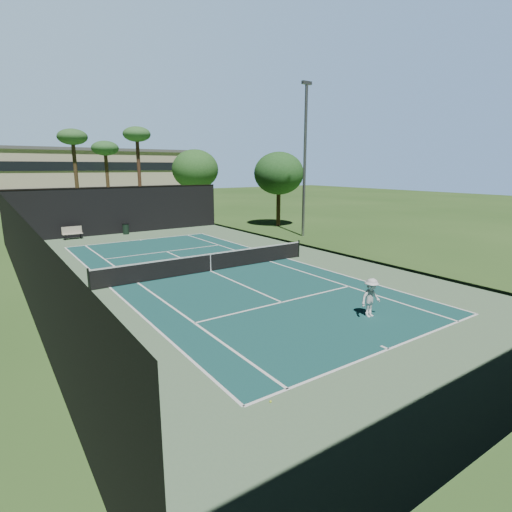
{
  "coord_description": "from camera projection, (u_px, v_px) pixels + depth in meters",
  "views": [
    {
      "loc": [
        -10.11,
        -19.14,
        5.66
      ],
      "look_at": [
        1.0,
        -3.0,
        1.3
      ],
      "focal_mm": 28.0,
      "sensor_mm": 36.0,
      "label": 1
    }
  ],
  "objects": [
    {
      "name": "tennis_net",
      "position": [
        210.0,
        262.0,
        22.1
      ],
      "size": [
        12.9,
        0.1,
        1.1
      ],
      "color": "black",
      "rests_on": "ground"
    },
    {
      "name": "tennis_ball_d",
      "position": [
        77.0,
        280.0,
        20.4
      ],
      "size": [
        0.08,
        0.08,
        0.08
      ],
      "primitive_type": "sphere",
      "color": "#CDDF32",
      "rests_on": "ground"
    },
    {
      "name": "light_pole",
      "position": [
        305.0,
        157.0,
        32.28
      ],
      "size": [
        0.9,
        0.25,
        12.22
      ],
      "color": "gray",
      "rests_on": "ground"
    },
    {
      "name": "court_surface",
      "position": [
        211.0,
        271.0,
        22.21
      ],
      "size": [
        10.97,
        23.77,
        0.01
      ],
      "primitive_type": "cube",
      "color": "#164845",
      "rests_on": "ground"
    },
    {
      "name": "decid_tree_b",
      "position": [
        279.0,
        174.0,
        38.51
      ],
      "size": [
        4.8,
        4.8,
        7.14
      ],
      "color": "#45301D",
      "rests_on": "ground"
    },
    {
      "name": "palm_c",
      "position": [
        137.0,
        138.0,
        41.05
      ],
      "size": [
        2.8,
        2.8,
        9.77
      ],
      "color": "#4F3222",
      "rests_on": "ground"
    },
    {
      "name": "tennis_ball_b",
      "position": [
        139.0,
        265.0,
        23.42
      ],
      "size": [
        0.06,
        0.06,
        0.06
      ],
      "primitive_type": "sphere",
      "color": "#D2E033",
      "rests_on": "ground"
    },
    {
      "name": "player",
      "position": [
        371.0,
        298.0,
        15.32
      ],
      "size": [
        0.99,
        0.57,
        1.53
      ],
      "primitive_type": "imported",
      "rotation": [
        0.0,
        0.0,
        -0.0
      ],
      "color": "silver",
      "rests_on": "ground"
    },
    {
      "name": "palm_a",
      "position": [
        73.0,
        141.0,
        38.63
      ],
      "size": [
        2.8,
        2.8,
        9.32
      ],
      "color": "#4B3720",
      "rests_on": "ground"
    },
    {
      "name": "tennis_ball_a",
      "position": [
        271.0,
        402.0,
        9.81
      ],
      "size": [
        0.06,
        0.06,
        0.06
      ],
      "primitive_type": "sphere",
      "color": "#C4D831",
      "rests_on": "ground"
    },
    {
      "name": "decid_tree_a",
      "position": [
        195.0,
        170.0,
        44.26
      ],
      "size": [
        5.12,
        5.12,
        7.62
      ],
      "color": "#4F3722",
      "rests_on": "ground"
    },
    {
      "name": "tennis_ball_c",
      "position": [
        203.0,
        260.0,
        24.89
      ],
      "size": [
        0.06,
        0.06,
        0.06
      ],
      "primitive_type": "sphere",
      "color": "#BFCF2F",
      "rests_on": "ground"
    },
    {
      "name": "park_bench",
      "position": [
        72.0,
        233.0,
        32.03
      ],
      "size": [
        1.5,
        0.45,
        1.02
      ],
      "color": "#B8AF99",
      "rests_on": "ground"
    },
    {
      "name": "ground",
      "position": [
        211.0,
        271.0,
        22.22
      ],
      "size": [
        160.0,
        160.0,
        0.0
      ],
      "primitive_type": "plane",
      "color": "#2E531F",
      "rests_on": "ground"
    },
    {
      "name": "palm_b",
      "position": [
        105.0,
        151.0,
        42.35
      ],
      "size": [
        2.8,
        2.8,
        8.42
      ],
      "color": "#4F3921",
      "rests_on": "ground"
    },
    {
      "name": "campus_building",
      "position": [
        61.0,
        178.0,
        58.27
      ],
      "size": [
        40.5,
        12.5,
        8.3
      ],
      "color": "beige",
      "rests_on": "ground"
    },
    {
      "name": "fence",
      "position": [
        209.0,
        236.0,
        21.83
      ],
      "size": [
        18.04,
        32.05,
        4.03
      ],
      "color": "black",
      "rests_on": "ground"
    },
    {
      "name": "trash_bin",
      "position": [
        126.0,
        229.0,
        34.43
      ],
      "size": [
        0.56,
        0.56,
        0.95
      ],
      "color": "black",
      "rests_on": "ground"
    },
    {
      "name": "court_lines",
      "position": [
        211.0,
        271.0,
        22.21
      ],
      "size": [
        11.07,
        23.87,
        0.01
      ],
      "color": "white",
      "rests_on": "ground"
    },
    {
      "name": "apron_slab",
      "position": [
        211.0,
        271.0,
        22.22
      ],
      "size": [
        18.0,
        32.0,
        0.01
      ],
      "primitive_type": "cube",
      "color": "#557753",
      "rests_on": "ground"
    }
  ]
}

